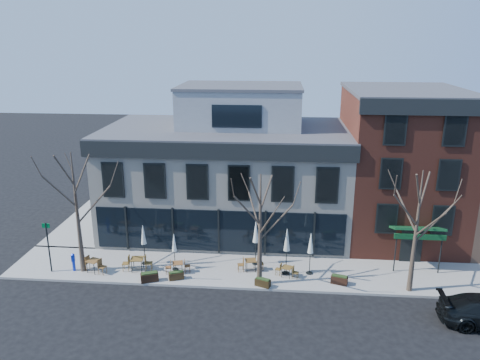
{
  "coord_description": "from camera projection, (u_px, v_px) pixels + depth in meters",
  "views": [
    {
      "loc": [
        4.01,
        -29.57,
        14.74
      ],
      "look_at": [
        1.29,
        2.0,
        4.98
      ],
      "focal_mm": 35.0,
      "sensor_mm": 36.0,
      "label": 1
    }
  ],
  "objects": [
    {
      "name": "tree_corner",
      "position": [
        77.0,
        212.0,
        29.22
      ],
      "size": [
        3.93,
        3.98,
        7.92
      ],
      "color": "#382B21",
      "rests_on": "sidewalk_front"
    },
    {
      "name": "planter_1",
      "position": [
        176.0,
        275.0,
        29.26
      ],
      "size": [
        1.0,
        0.68,
        0.52
      ],
      "color": "#322210",
      "rests_on": "sidewalk_front"
    },
    {
      "name": "cafe_set_4",
      "position": [
        287.0,
        271.0,
        29.54
      ],
      "size": [
        1.58,
        0.86,
        0.81
      ],
      "color": "brown",
      "rests_on": "sidewalk_front"
    },
    {
      "name": "corner_building",
      "position": [
        228.0,
        171.0,
        36.25
      ],
      "size": [
        18.39,
        10.39,
        11.1
      ],
      "color": "silver",
      "rests_on": "ground"
    },
    {
      "name": "umbrella_2",
      "position": [
        256.0,
        234.0,
        30.71
      ],
      "size": [
        0.48,
        0.48,
        3.01
      ],
      "color": "black",
      "rests_on": "sidewalk_front"
    },
    {
      "name": "ground",
      "position": [
        219.0,
        256.0,
        32.82
      ],
      "size": [
        120.0,
        120.0,
        0.0
      ],
      "primitive_type": "plane",
      "color": "black",
      "rests_on": "ground"
    },
    {
      "name": "planter_2",
      "position": [
        263.0,
        282.0,
        28.43
      ],
      "size": [
        1.01,
        0.71,
        0.53
      ],
      "color": "black",
      "rests_on": "sidewalk_front"
    },
    {
      "name": "umbrella_4",
      "position": [
        311.0,
        246.0,
        29.47
      ],
      "size": [
        0.44,
        0.44,
        2.78
      ],
      "color": "black",
      "rests_on": "sidewalk_front"
    },
    {
      "name": "sidewalk_side",
      "position": [
        96.0,
        218.0,
        39.43
      ],
      "size": [
        4.5,
        12.0,
        0.15
      ],
      "primitive_type": "cube",
      "color": "gray",
      "rests_on": "ground"
    },
    {
      "name": "cafe_set_1",
      "position": [
        137.0,
        263.0,
        30.29
      ],
      "size": [
        2.01,
        0.87,
        1.04
      ],
      "color": "brown",
      "rests_on": "sidewalk_front"
    },
    {
      "name": "call_box",
      "position": [
        73.0,
        261.0,
        30.23
      ],
      "size": [
        0.25,
        0.25,
        1.24
      ],
      "color": "#0D25AF",
      "rests_on": "sidewalk_front"
    },
    {
      "name": "tree_mid",
      "position": [
        260.0,
        229.0,
        27.74
      ],
      "size": [
        3.5,
        3.55,
        7.04
      ],
      "color": "#382B21",
      "rests_on": "sidewalk_front"
    },
    {
      "name": "planter_0",
      "position": [
        150.0,
        277.0,
        29.0
      ],
      "size": [
        1.16,
        0.8,
        0.6
      ],
      "color": "black",
      "rests_on": "sidewalk_front"
    },
    {
      "name": "umbrella_3",
      "position": [
        287.0,
        242.0,
        29.41
      ],
      "size": [
        0.49,
        0.49,
        3.08
      ],
      "color": "black",
      "rests_on": "sidewalk_front"
    },
    {
      "name": "umbrella_0",
      "position": [
        143.0,
        237.0,
        30.77
      ],
      "size": [
        0.44,
        0.44,
        2.76
      ],
      "color": "black",
      "rests_on": "sidewalk_front"
    },
    {
      "name": "tree_right",
      "position": [
        416.0,
        231.0,
        26.93
      ],
      "size": [
        3.72,
        3.77,
        7.48
      ],
      "color": "#382B21",
      "rests_on": "sidewalk_front"
    },
    {
      "name": "cafe_set_0",
      "position": [
        94.0,
        264.0,
        30.13
      ],
      "size": [
        1.92,
        1.09,
        0.99
      ],
      "color": "brown",
      "rests_on": "sidewalk_front"
    },
    {
      "name": "umbrella_1",
      "position": [
        174.0,
        245.0,
        30.04
      ],
      "size": [
        0.4,
        0.4,
        2.51
      ],
      "color": "black",
      "rests_on": "sidewalk_front"
    },
    {
      "name": "cafe_set_3",
      "position": [
        251.0,
        264.0,
        30.29
      ],
      "size": [
        1.78,
        0.82,
        0.91
      ],
      "color": "brown",
      "rests_on": "sidewalk_front"
    },
    {
      "name": "sign_pole",
      "position": [
        48.0,
        244.0,
        29.74
      ],
      "size": [
        0.5,
        0.1,
        3.4
      ],
      "color": "black",
      "rests_on": "sidewalk_front"
    },
    {
      "name": "sidewalk_front",
      "position": [
        264.0,
        271.0,
        30.48
      ],
      "size": [
        33.5,
        4.7,
        0.15
      ],
      "primitive_type": "cube",
      "color": "gray",
      "rests_on": "ground"
    },
    {
      "name": "red_brick_building",
      "position": [
        400.0,
        164.0,
        34.83
      ],
      "size": [
        8.2,
        11.78,
        11.18
      ],
      "color": "brown",
      "rests_on": "ground"
    },
    {
      "name": "planter_3",
      "position": [
        339.0,
        280.0,
        28.71
      ],
      "size": [
        1.08,
        0.67,
        0.56
      ],
      "color": "black",
      "rests_on": "sidewalk_front"
    },
    {
      "name": "cafe_set_2",
      "position": [
        178.0,
        266.0,
        30.02
      ],
      "size": [
        1.68,
        0.79,
        0.86
      ],
      "color": "brown",
      "rests_on": "sidewalk_front"
    }
  ]
}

